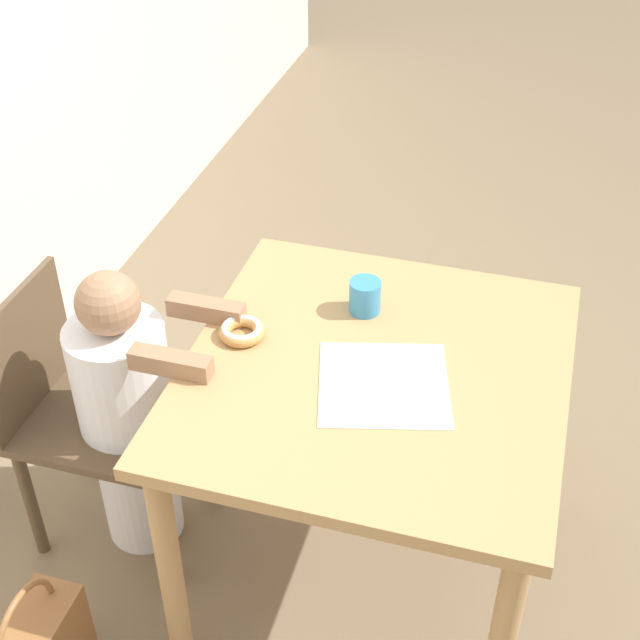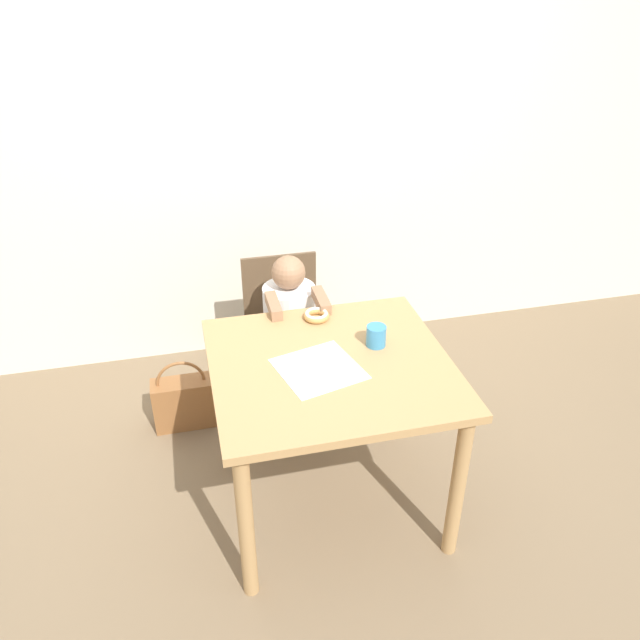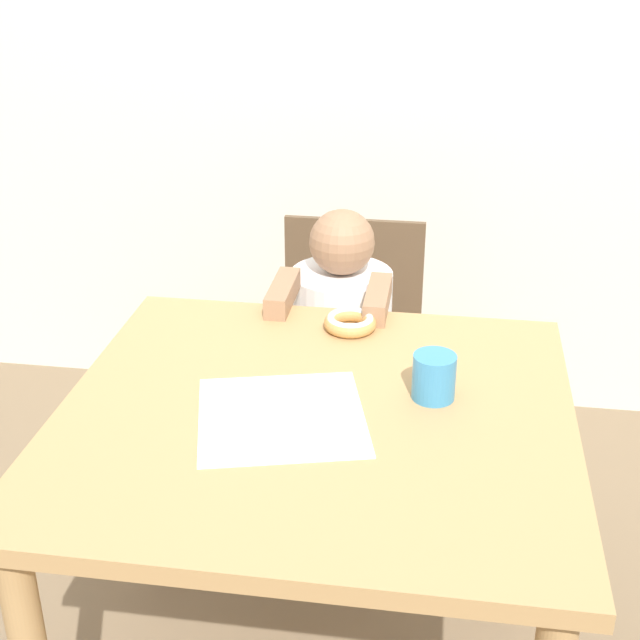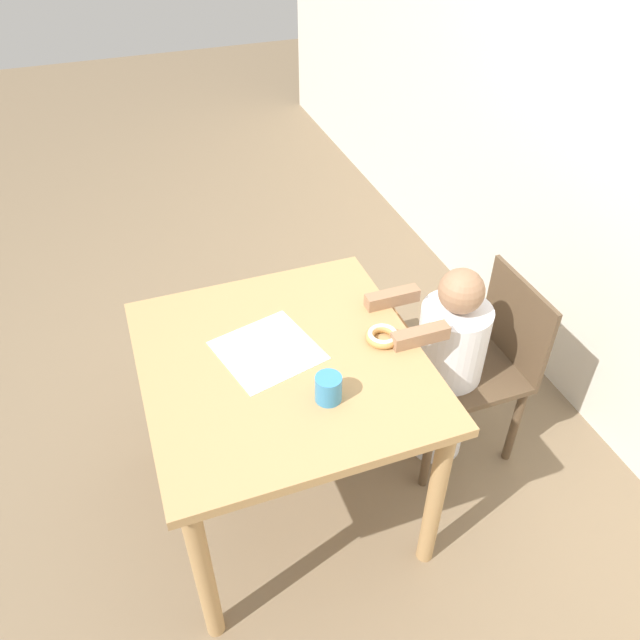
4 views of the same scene
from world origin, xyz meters
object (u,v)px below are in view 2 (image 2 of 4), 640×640
object	(u,v)px
donut	(316,315)
handbag	(184,401)
chair	(286,332)
cup	(376,336)
child_figure	(291,340)

from	to	relation	value
donut	handbag	xyz separation A→B (m)	(-0.63, 0.34, -0.62)
handbag	chair	bearing A→B (deg)	10.64
cup	chair	bearing A→B (deg)	109.48
chair	handbag	size ratio (longest dim) A/B	2.02
donut	chair	bearing A→B (deg)	97.84
donut	child_figure	bearing A→B (deg)	100.80
child_figure	handbag	size ratio (longest dim) A/B	2.32
handbag	cup	size ratio (longest dim) A/B	4.43
child_figure	cup	bearing A→B (deg)	-66.82
child_figure	donut	world-z (taller)	child_figure
child_figure	handbag	distance (m)	0.65
child_figure	handbag	world-z (taller)	child_figure
handbag	cup	world-z (taller)	cup
chair	child_figure	world-z (taller)	child_figure
chair	cup	size ratio (longest dim) A/B	8.94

